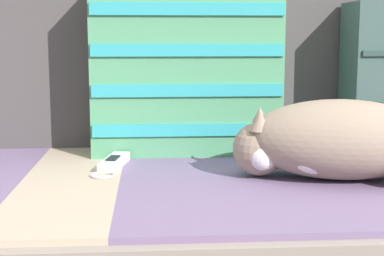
{
  "coord_description": "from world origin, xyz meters",
  "views": [
    {
      "loc": [
        -0.13,
        -1.01,
        0.65
      ],
      "look_at": [
        -0.05,
        0.06,
        0.49
      ],
      "focal_mm": 55.0,
      "sensor_mm": 36.0,
      "label": 1
    }
  ],
  "objects": [
    {
      "name": "game_remote_far",
      "position": [
        -0.2,
        0.19,
        0.4
      ],
      "size": [
        0.08,
        0.19,
        0.02
      ],
      "color": "white",
      "rests_on": "couch"
    },
    {
      "name": "throw_pillow_striped",
      "position": [
        -0.04,
        0.33,
        0.58
      ],
      "size": [
        0.43,
        0.14,
        0.39
      ],
      "color": "#4C9366",
      "rests_on": "couch"
    },
    {
      "name": "sofa_backrest",
      "position": [
        0.0,
        0.48,
        0.61
      ],
      "size": [
        1.91,
        0.14,
        0.45
      ],
      "color": "#474242",
      "rests_on": "couch"
    },
    {
      "name": "sleeping_cat",
      "position": [
        0.21,
        0.06,
        0.46
      ],
      "size": [
        0.42,
        0.25,
        0.15
      ],
      "color": "gray",
      "rests_on": "couch"
    }
  ]
}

